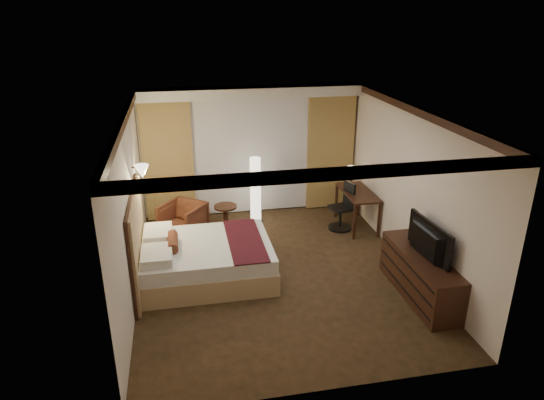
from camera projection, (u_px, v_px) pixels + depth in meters
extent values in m
cube|color=black|center=(277.00, 272.00, 8.14)|extent=(4.50, 5.50, 0.01)
cube|color=white|center=(277.00, 112.00, 7.13)|extent=(4.50, 5.50, 0.01)
cube|color=silver|center=(250.00, 150.00, 10.14)|extent=(4.50, 0.02, 2.70)
cube|color=silver|center=(130.00, 208.00, 7.23)|extent=(0.02, 5.50, 2.70)
cube|color=silver|center=(409.00, 188.00, 8.04)|extent=(0.02, 5.50, 2.70)
cube|color=white|center=(251.00, 92.00, 9.45)|extent=(4.50, 0.50, 0.20)
cube|color=silver|center=(251.00, 156.00, 10.11)|extent=(2.48, 0.04, 2.45)
cube|color=#A6904C|center=(168.00, 162.00, 9.75)|extent=(1.00, 0.14, 2.45)
cube|color=#A6904C|center=(330.00, 152.00, 10.36)|extent=(1.00, 0.14, 2.45)
imported|color=#532A18|center=(183.00, 219.00, 9.27)|extent=(0.99, 0.98, 0.75)
imported|color=black|center=(423.00, 236.00, 7.11)|extent=(0.69, 1.13, 0.14)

